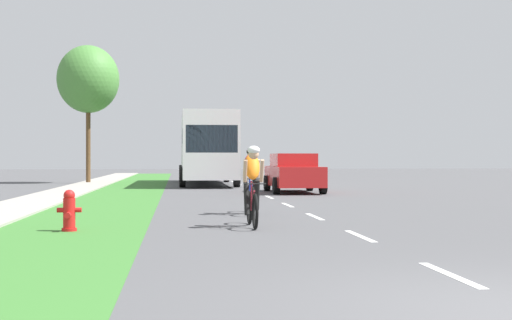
{
  "coord_description": "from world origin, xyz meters",
  "views": [
    {
      "loc": [
        -3.12,
        -5.73,
        1.35
      ],
      "look_at": [
        0.15,
        23.47,
        1.26
      ],
      "focal_mm": 49.0,
      "sensor_mm": 36.0,
      "label": 1
    }
  ],
  "objects": [
    {
      "name": "ground_plane",
      "position": [
        0.0,
        20.0,
        0.0
      ],
      "size": [
        120.0,
        120.0,
        0.0
      ],
      "primitive_type": "plane",
      "color": "#4C4C4F"
    },
    {
      "name": "grass_verge",
      "position": [
        -5.1,
        20.0,
        0.0
      ],
      "size": [
        2.83,
        70.0,
        0.01
      ],
      "primitive_type": "cube",
      "color": "#38722D",
      "rests_on": "ground_plane"
    },
    {
      "name": "sidewalk_concrete",
      "position": [
        -7.45,
        20.0,
        0.0
      ],
      "size": [
        1.87,
        70.0,
        0.1
      ],
      "primitive_type": "cube",
      "color": "#9E998E",
      "rests_on": "ground_plane"
    },
    {
      "name": "lane_markings_center",
      "position": [
        0.0,
        24.0,
        0.0
      ],
      "size": [
        0.12,
        53.8,
        0.01
      ],
      "color": "white",
      "rests_on": "ground_plane"
    },
    {
      "name": "fire_hydrant_red",
      "position": [
        -5.1,
        7.38,
        0.37
      ],
      "size": [
        0.44,
        0.38,
        0.76
      ],
      "color": "red",
      "rests_on": "ground_plane"
    },
    {
      "name": "cyclist_lead",
      "position": [
        -1.68,
        7.77,
        0.81
      ],
      "size": [
        0.42,
        1.72,
        1.58
      ],
      "color": "black",
      "rests_on": "ground_plane"
    },
    {
      "name": "cyclist_trailing",
      "position": [
        -1.39,
        10.88,
        0.81
      ],
      "size": [
        0.42,
        1.72,
        1.58
      ],
      "color": "black",
      "rests_on": "ground_plane"
    },
    {
      "name": "sedan_red",
      "position": [
        1.37,
        21.15,
        0.77
      ],
      "size": [
        1.98,
        4.3,
        1.52
      ],
      "color": "red",
      "rests_on": "ground_plane"
    },
    {
      "name": "bus_white",
      "position": [
        -1.66,
        30.21,
        1.98
      ],
      "size": [
        2.78,
        11.6,
        3.48
      ],
      "color": "silver",
      "rests_on": "ground_plane"
    },
    {
      "name": "street_tree_far",
      "position": [
        -7.88,
        32.31,
        5.54
      ],
      "size": [
        3.28,
        3.28,
        7.37
      ],
      "color": "brown",
      "rests_on": "ground_plane"
    }
  ]
}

